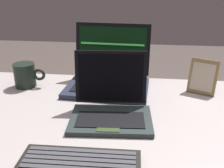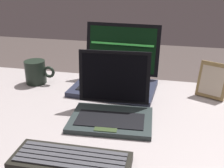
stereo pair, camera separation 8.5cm
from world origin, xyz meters
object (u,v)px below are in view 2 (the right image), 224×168
Objects in this scene: coffee_mug at (36,72)px; photo_frame at (212,81)px; laptop_front at (111,106)px; laptop_rear at (116,76)px; external_keyboard at (71,161)px.

photo_frame is at bearing 1.09° from coffee_mug.
coffee_mug is at bearing 149.44° from laptop_front.
laptop_rear is 1.14× the size of external_keyboard.
laptop_rear is 0.54m from external_keyboard.
laptop_front reaches higher than photo_frame.
external_keyboard is (-0.01, -0.54, -0.04)m from laptop_rear.
photo_frame is at bearing 52.55° from external_keyboard.
laptop_front is 0.27m from laptop_rear.
laptop_front is 0.80× the size of laptop_rear.
laptop_rear is 2.50× the size of photo_frame.
photo_frame is (0.35, 0.25, 0.03)m from laptop_front.
laptop_front is 2.00× the size of photo_frame.
laptop_rear reaches higher than photo_frame.
laptop_rear is 0.39m from photo_frame.
external_keyboard is at bearing -127.45° from photo_frame.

